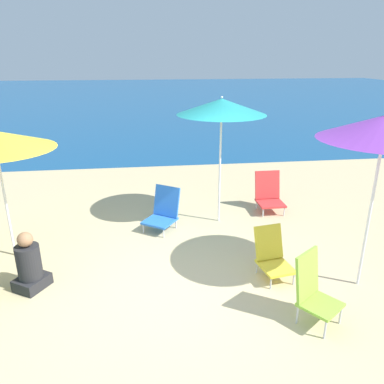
{
  "coord_description": "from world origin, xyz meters",
  "views": [
    {
      "loc": [
        -0.37,
        -4.38,
        2.98
      ],
      "look_at": [
        0.33,
        0.96,
        1.0
      ],
      "focal_mm": 35.0,
      "sensor_mm": 36.0,
      "label": 1
    }
  ],
  "objects_px": {
    "beach_chair_yellow": "(272,255)",
    "beach_chair_red": "(269,194)",
    "beach_umbrella_teal": "(222,107)",
    "beach_chair_blue": "(163,211)",
    "person_seated_near": "(30,266)",
    "beach_chair_lime": "(313,288)"
  },
  "relations": [
    {
      "from": "beach_chair_blue",
      "to": "beach_chair_yellow",
      "type": "height_order",
      "value": "beach_chair_blue"
    },
    {
      "from": "beach_umbrella_teal",
      "to": "person_seated_near",
      "type": "xyz_separation_m",
      "value": [
        -2.94,
        -1.82,
        -1.81
      ]
    },
    {
      "from": "beach_chair_lime",
      "to": "person_seated_near",
      "type": "height_order",
      "value": "beach_chair_lime"
    },
    {
      "from": "beach_chair_lime",
      "to": "beach_chair_blue",
      "type": "bearing_deg",
      "value": 83.88
    },
    {
      "from": "beach_umbrella_teal",
      "to": "beach_chair_lime",
      "type": "xyz_separation_m",
      "value": [
        0.53,
        -2.92,
        -1.71
      ]
    },
    {
      "from": "beach_umbrella_teal",
      "to": "beach_chair_red",
      "type": "bearing_deg",
      "value": 19.77
    },
    {
      "from": "beach_umbrella_teal",
      "to": "beach_chair_yellow",
      "type": "height_order",
      "value": "beach_umbrella_teal"
    },
    {
      "from": "beach_chair_yellow",
      "to": "beach_chair_red",
      "type": "height_order",
      "value": "beach_chair_red"
    },
    {
      "from": "beach_chair_red",
      "to": "person_seated_near",
      "type": "bearing_deg",
      "value": -151.84
    },
    {
      "from": "beach_chair_red",
      "to": "beach_chair_lime",
      "type": "xyz_separation_m",
      "value": [
        -0.57,
        -3.32,
        0.08
      ]
    },
    {
      "from": "beach_umbrella_teal",
      "to": "beach_chair_blue",
      "type": "relative_size",
      "value": 3.04
    },
    {
      "from": "beach_chair_lime",
      "to": "beach_chair_red",
      "type": "bearing_deg",
      "value": 44.09
    },
    {
      "from": "person_seated_near",
      "to": "beach_chair_yellow",
      "type": "bearing_deg",
      "value": 30.32
    },
    {
      "from": "beach_chair_lime",
      "to": "person_seated_near",
      "type": "bearing_deg",
      "value": 126.27
    },
    {
      "from": "beach_umbrella_teal",
      "to": "beach_chair_yellow",
      "type": "distance_m",
      "value": 2.68
    },
    {
      "from": "beach_chair_red",
      "to": "beach_chair_lime",
      "type": "distance_m",
      "value": 3.37
    },
    {
      "from": "beach_chair_blue",
      "to": "person_seated_near",
      "type": "height_order",
      "value": "person_seated_near"
    },
    {
      "from": "beach_chair_red",
      "to": "beach_chair_blue",
      "type": "bearing_deg",
      "value": -165.83
    },
    {
      "from": "beach_umbrella_teal",
      "to": "person_seated_near",
      "type": "distance_m",
      "value": 3.9
    },
    {
      "from": "person_seated_near",
      "to": "beach_chair_blue",
      "type": "bearing_deg",
      "value": 73.35
    },
    {
      "from": "beach_umbrella_teal",
      "to": "beach_chair_yellow",
      "type": "relative_size",
      "value": 3.33
    },
    {
      "from": "beach_umbrella_teal",
      "to": "person_seated_near",
      "type": "height_order",
      "value": "beach_umbrella_teal"
    }
  ]
}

